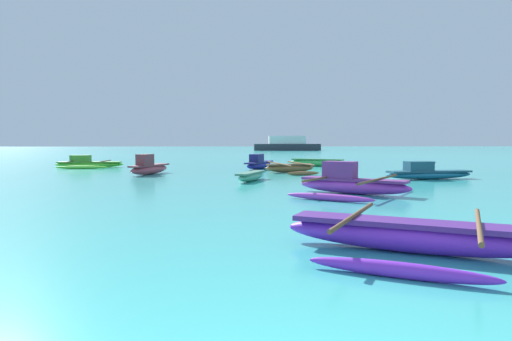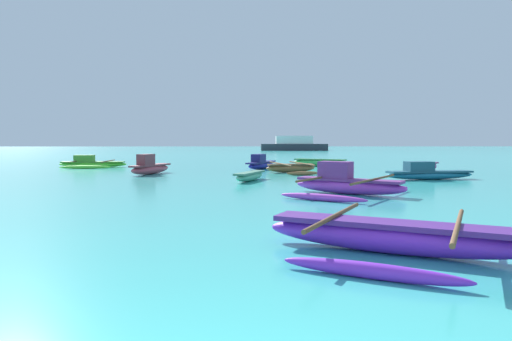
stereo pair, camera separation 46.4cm
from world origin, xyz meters
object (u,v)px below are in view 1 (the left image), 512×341
at_px(moored_boat_0, 413,236).
at_px(moored_boat_7, 251,176).
at_px(moored_boat_4, 88,163).
at_px(moored_boat_9, 149,167).
at_px(moored_boat_5, 290,168).
at_px(moored_boat_2, 317,162).
at_px(distant_ferry, 287,145).
at_px(moored_boat_6, 427,173).
at_px(moored_boat_3, 427,166).
at_px(moored_boat_8, 259,163).
at_px(moored_boat_1, 351,183).

relative_size(moored_boat_0, moored_boat_7, 1.38).
relative_size(moored_boat_4, moored_boat_9, 1.33).
xyz_separation_m(moored_boat_5, moored_boat_7, (-2.17, -4.89, -0.03)).
relative_size(moored_boat_2, distant_ferry, 0.32).
relative_size(moored_boat_6, moored_boat_7, 1.50).
distance_m(moored_boat_3, moored_boat_6, 5.41).
bearing_deg(moored_boat_9, moored_boat_2, -34.21).
distance_m(moored_boat_7, distant_ferry, 55.71).
xyz_separation_m(moored_boat_6, distant_ferry, (0.01, 54.66, 0.69)).
distance_m(moored_boat_4, moored_boat_7, 13.75).
distance_m(moored_boat_7, moored_boat_9, 6.20).
distance_m(moored_boat_4, moored_boat_9, 7.65).
bearing_deg(moored_boat_6, moored_boat_3, 57.31).
xyz_separation_m(moored_boat_0, moored_boat_6, (5.61, 12.66, 0.02)).
relative_size(moored_boat_3, moored_boat_5, 0.52).
relative_size(moored_boat_3, moored_boat_6, 0.57).
xyz_separation_m(moored_boat_3, moored_boat_9, (-14.67, -1.73, 0.09)).
xyz_separation_m(moored_boat_2, moored_boat_8, (-3.86, -2.21, 0.04)).
xyz_separation_m(moored_boat_1, moored_boat_4, (-12.75, 14.36, -0.08)).
bearing_deg(moored_boat_3, distant_ferry, 36.74).
relative_size(moored_boat_5, moored_boat_9, 1.46).
bearing_deg(moored_boat_2, moored_boat_9, -115.69).
bearing_deg(moored_boat_3, moored_boat_9, 131.03).
xyz_separation_m(moored_boat_1, moored_boat_9, (-7.91, 8.43, 0.03)).
bearing_deg(moored_boat_0, moored_boat_7, 126.91).
distance_m(moored_boat_3, moored_boat_5, 7.60).
relative_size(moored_boat_1, moored_boat_4, 1.18).
distance_m(moored_boat_0, moored_boat_1, 7.54).
xyz_separation_m(moored_boat_0, moored_boat_2, (2.55, 22.36, 0.02)).
distance_m(moored_boat_1, moored_boat_7, 5.54).
bearing_deg(moored_boat_4, moored_boat_0, -63.36).
xyz_separation_m(moored_boat_3, moored_boat_8, (-9.04, 2.51, 0.05)).
distance_m(moored_boat_3, moored_boat_4, 19.95).
relative_size(moored_boat_4, moored_boat_6, 1.00).
bearing_deg(moored_boat_1, distant_ferry, 119.72).
bearing_deg(moored_boat_2, moored_boat_1, -65.94).
bearing_deg(moored_boat_4, moored_boat_1, -50.10).
xyz_separation_m(moored_boat_3, moored_boat_6, (-2.12, -4.98, 0.01)).
height_order(moored_boat_2, moored_boat_7, moored_boat_2).
relative_size(moored_boat_0, moored_boat_1, 0.78).
bearing_deg(moored_boat_8, moored_boat_4, 102.58).
relative_size(moored_boat_5, distant_ferry, 0.42).
bearing_deg(moored_boat_2, moored_boat_3, -12.24).
distance_m(moored_boat_0, moored_boat_4, 24.81).
height_order(moored_boat_0, moored_boat_5, moored_boat_0).
height_order(moored_boat_4, moored_boat_7, moored_boat_4).
bearing_deg(moored_boat_0, moored_boat_2, 110.94).
relative_size(moored_boat_0, moored_boat_4, 0.91).
distance_m(moored_boat_1, moored_boat_2, 14.97).
relative_size(moored_boat_3, moored_boat_4, 0.57).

